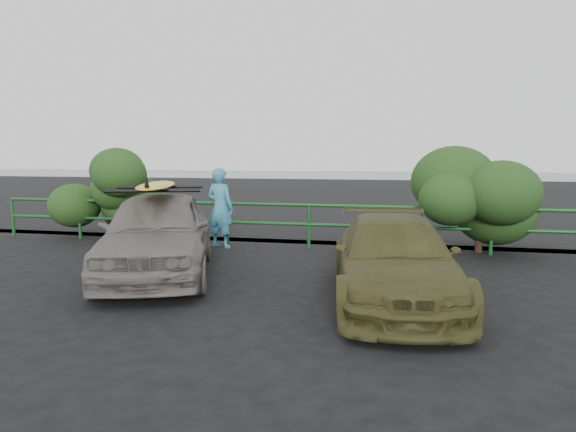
% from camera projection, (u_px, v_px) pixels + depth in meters
% --- Properties ---
extents(ground, '(80.00, 80.00, 0.00)m').
position_uv_depth(ground, '(178.00, 306.00, 7.34)').
color(ground, black).
extents(ocean, '(200.00, 200.00, 0.00)m').
position_uv_depth(ocean, '(377.00, 173.00, 65.51)').
color(ocean, slate).
rests_on(ocean, ground).
extents(guardrail, '(14.00, 0.08, 1.04)m').
position_uv_depth(guardrail, '(267.00, 225.00, 12.12)').
color(guardrail, '#164E1E').
rests_on(guardrail, ground).
extents(shrub_left, '(3.20, 2.40, 2.28)m').
position_uv_depth(shrub_left, '(95.00, 194.00, 13.47)').
color(shrub_left, '#244719').
rests_on(shrub_left, ground).
extents(shrub_right, '(3.20, 2.40, 2.21)m').
position_uv_depth(shrub_right, '(489.00, 202.00, 11.46)').
color(shrub_right, '#244719').
rests_on(shrub_right, ground).
extents(sedan, '(3.22, 4.83, 1.53)m').
position_uv_depth(sedan, '(158.00, 233.00, 9.16)').
color(sedan, slate).
rests_on(sedan, ground).
extents(olive_vehicle, '(2.23, 4.41, 1.23)m').
position_uv_depth(olive_vehicle, '(394.00, 260.00, 7.56)').
color(olive_vehicle, '#45441E').
rests_on(olive_vehicle, ground).
extents(man, '(0.77, 0.61, 1.86)m').
position_uv_depth(man, '(220.00, 208.00, 11.93)').
color(man, teal).
rests_on(man, ground).
extents(roof_rack, '(1.85, 1.57, 0.05)m').
position_uv_depth(roof_rack, '(157.00, 189.00, 9.07)').
color(roof_rack, black).
rests_on(roof_rack, sedan).
extents(surfboard, '(1.50, 2.85, 0.08)m').
position_uv_depth(surfboard, '(156.00, 185.00, 9.06)').
color(surfboard, gold).
rests_on(surfboard, roof_rack).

